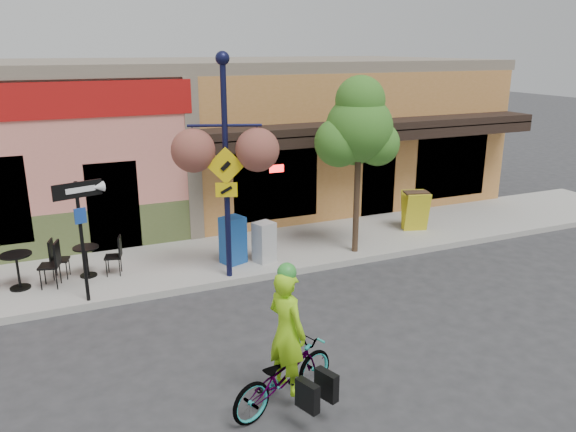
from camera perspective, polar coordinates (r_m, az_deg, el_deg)
The scene contains 14 objects.
ground at distance 11.98m, azimuth -0.25°, elevation -7.22°, with size 90.00×90.00×0.00m, color #2D2D30.
sidewalk at distance 13.67m, azimuth -3.58°, elevation -3.78°, with size 24.00×3.00×0.15m, color #9E9B93.
curb at distance 12.41m, azimuth -1.26°, elevation -5.95°, with size 24.00×0.12×0.15m, color #A8A59E.
building at distance 18.26m, azimuth -9.72°, elevation 8.30°, with size 18.20×8.20×4.50m, color #E07F6E, non-canonical shape.
bicycle at distance 8.16m, azimuth -0.45°, elevation -15.84°, with size 0.63×1.81×0.95m, color maroon.
cyclist_rider at distance 7.96m, azimuth -0.11°, elevation -13.23°, with size 0.65×0.43×1.79m, color #98E117.
lamp_post at distance 11.53m, azimuth -6.31°, elevation 4.72°, with size 1.49×0.60×4.67m, color #111335, non-canonical shape.
one_way_sign at distance 11.28m, azimuth -20.17°, elevation -2.56°, with size 0.91×0.20×2.37m, color black, non-canonical shape.
cafe_set_left at distance 12.60m, azimuth -25.80°, elevation -4.60°, with size 1.63×0.82×0.98m, color black, non-canonical shape.
cafe_set_right at distance 12.73m, azimuth -19.77°, elevation -3.95°, with size 1.44×0.72×0.86m, color black, non-canonical shape.
newspaper_box_blue at distance 12.75m, azimuth -5.61°, elevation -2.45°, with size 0.49×0.43×1.08m, color #1A4E9F, non-canonical shape.
newspaper_box_grey at distance 12.81m, azimuth -2.44°, elevation -2.65°, with size 0.43×0.39×0.93m, color #B1B1B1, non-canonical shape.
street_tree at distance 13.10m, azimuth 7.11°, elevation 5.08°, with size 1.63×1.63×4.19m, color #3D7A26, non-canonical shape.
sandwich_board at distance 15.20m, azimuth 13.03°, elevation 0.34°, with size 0.64×0.47×1.06m, color yellow, non-canonical shape.
Camera 1 is at (-4.33, -10.05, 4.88)m, focal length 35.00 mm.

